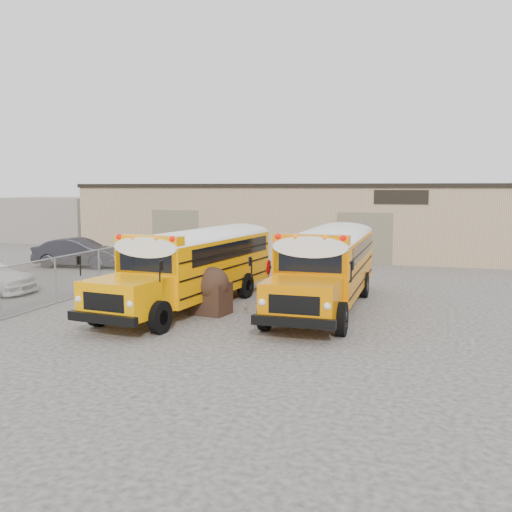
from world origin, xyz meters
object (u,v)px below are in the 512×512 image
(school_bus_left, at_px, (259,246))
(school_bus_right, at_px, (349,245))
(car_dark, at_px, (79,253))
(tarp_bundle, at_px, (212,290))

(school_bus_left, height_order, school_bus_right, school_bus_right)
(school_bus_left, relative_size, car_dark, 2.07)
(school_bus_right, relative_size, car_dark, 2.06)
(tarp_bundle, distance_m, car_dark, 14.56)
(car_dark, bearing_deg, tarp_bundle, -134.16)
(school_bus_left, relative_size, school_bus_right, 1.00)
(school_bus_right, bearing_deg, tarp_bundle, -112.18)
(school_bus_right, distance_m, car_dark, 15.10)
(car_dark, bearing_deg, school_bus_left, -104.96)
(school_bus_left, bearing_deg, school_bus_right, 20.06)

